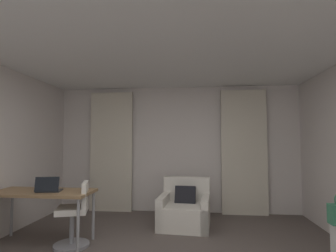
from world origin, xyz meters
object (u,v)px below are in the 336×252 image
Objects in this scene: desk at (43,195)px; desk_chair at (75,217)px; armchair at (185,211)px; laptop at (49,189)px.

desk is 0.58m from desk_chair.
desk is at bearing -153.02° from armchair.
laptop is (-1.86, -1.07, 0.52)m from armchair.
desk_chair is at bearing 4.40° from laptop.
desk is 3.84× the size of laptop.
laptop is (-0.38, -0.03, 0.40)m from desk_chair.
desk_chair is (-1.48, -1.04, 0.13)m from armchair.
armchair is 0.64× the size of desk.
armchair is 2.46× the size of laptop.
armchair is 1.82m from desk_chair.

